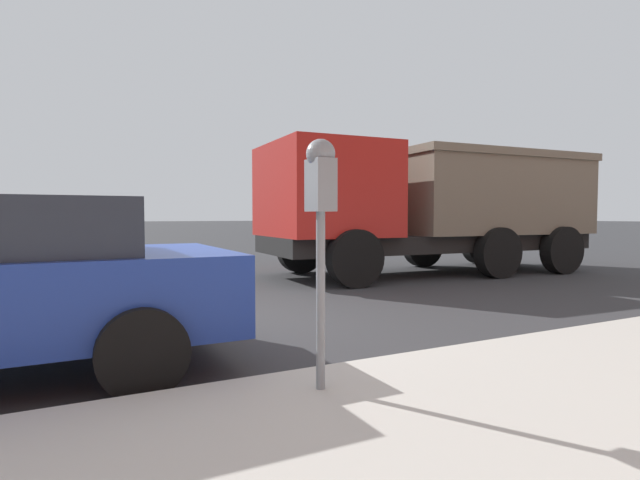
# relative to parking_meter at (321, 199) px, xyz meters

# --- Properties ---
(ground_plane) EXTENTS (220.00, 220.00, 0.00)m
(ground_plane) POSITION_rel_parking_meter_xyz_m (2.65, 0.24, -1.39)
(ground_plane) COLOR #333335
(parking_meter) EXTENTS (0.21, 0.19, 1.64)m
(parking_meter) POSITION_rel_parking_meter_xyz_m (0.00, 0.00, 0.00)
(parking_meter) COLOR gray
(parking_meter) RESTS_ON sidewalk
(dump_truck) EXTENTS (3.15, 7.54, 2.68)m
(dump_truck) POSITION_rel_parking_meter_xyz_m (5.81, -5.81, 0.17)
(dump_truck) COLOR black
(dump_truck) RESTS_ON ground_plane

